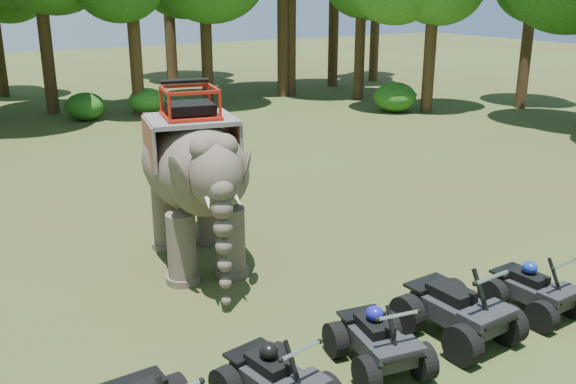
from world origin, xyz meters
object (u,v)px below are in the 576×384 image
Objects in this scene: atv_4 at (535,283)px; atv_1 at (275,370)px; atv_3 at (458,300)px; elephant at (194,176)px; atv_2 at (379,332)px.

atv_1 is at bearing 176.66° from atv_4.
atv_4 is (5.40, -0.03, -0.01)m from atv_1.
atv_1 reaches higher than atv_4.
elephant is at bearing 111.91° from atv_3.
elephant is 5.89m from atv_3.
elephant is 2.82× the size of atv_1.
elephant is 2.44× the size of atv_3.
atv_3 is 1.83m from atv_4.
atv_2 is 3.53m from atv_4.
atv_3 is at bearing 10.04° from atv_2.
atv_4 is at bearing -6.02° from atv_3.
elephant reaches higher than atv_2.
atv_2 is 0.86× the size of atv_3.
atv_3 is (1.70, 0.01, 0.09)m from atv_2.
atv_1 is 1.88m from atv_2.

